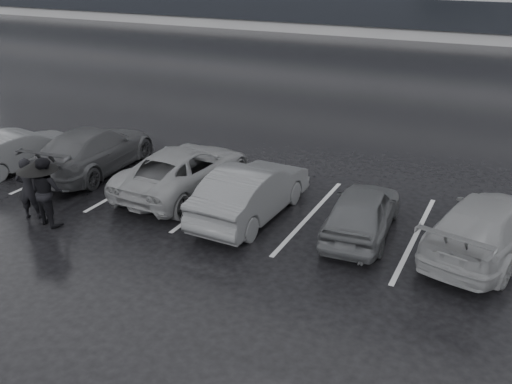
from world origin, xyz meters
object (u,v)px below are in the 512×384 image
object	(u,v)px
car_west_b	(184,170)
car_west_d	(22,149)
car_west_c	(94,150)
car_east	(488,226)
pedestrian_left	(29,188)
pedestrian_right	(47,191)
car_main	(362,211)
car_west_a	(251,191)

from	to	relation	value
car_west_b	car_west_d	world-z (taller)	car_west_b
car_west_c	car_east	world-z (taller)	car_west_c
pedestrian_left	pedestrian_right	bearing A→B (deg)	150.05
car_main	pedestrian_left	size ratio (longest dim) A/B	2.21
car_west_d	pedestrian_left	size ratio (longest dim) A/B	2.26
car_main	pedestrian_left	distance (m)	8.63
car_main	car_west_b	bearing A→B (deg)	-8.81
car_main	car_west_d	xyz separation A→B (m)	(-11.25, -0.22, -0.01)
car_main	car_west_a	distance (m)	2.94
car_west_a	pedestrian_right	bearing A→B (deg)	32.69
car_west_a	car_west_d	bearing A→B (deg)	1.73
car_west_c	car_west_a	bearing A→B (deg)	166.65
car_west_a	car_west_d	size ratio (longest dim) A/B	1.14
car_west_c	car_west_d	world-z (taller)	car_west_c
car_west_b	car_west_a	bearing A→B (deg)	166.50
pedestrian_right	car_west_b	bearing A→B (deg)	-109.02
car_west_d	car_west_a	bearing A→B (deg)	-166.08
car_main	car_west_d	world-z (taller)	car_main
car_west_c	car_east	distance (m)	11.85
car_west_b	car_east	size ratio (longest dim) A/B	1.02
pedestrian_right	pedestrian_left	bearing A→B (deg)	8.58
pedestrian_left	car_east	bearing A→B (deg)	169.65
car_east	pedestrian_left	distance (m)	11.49
car_west_c	pedestrian_right	distance (m)	3.83
car_west_a	car_west_b	distance (m)	2.61
car_east	pedestrian_left	xyz separation A→B (m)	(-11.01, -3.28, 0.15)
car_west_b	car_east	distance (m)	8.34
car_east	pedestrian_left	world-z (taller)	pedestrian_left
car_west_b	pedestrian_right	world-z (taller)	pedestrian_right
car_west_b	car_west_c	size ratio (longest dim) A/B	0.98
car_main	car_west_a	xyz separation A→B (m)	(-2.93, -0.26, 0.08)
car_east	car_west_c	bearing A→B (deg)	12.20
car_west_c	car_west_d	bearing A→B (deg)	13.83
car_east	car_main	bearing A→B (deg)	20.72
car_main	car_east	xyz separation A→B (m)	(2.89, 0.38, 0.05)
car_west_b	pedestrian_left	world-z (taller)	pedestrian_left
car_east	car_west_b	bearing A→B (deg)	12.87
car_west_a	car_west_c	world-z (taller)	same
pedestrian_right	car_west_a	bearing A→B (deg)	-137.72
car_west_b	pedestrian_right	xyz separation A→B (m)	(-1.99, -3.36, 0.24)
car_main	pedestrian_right	world-z (taller)	pedestrian_right
car_main	car_east	size ratio (longest dim) A/B	0.79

